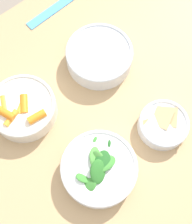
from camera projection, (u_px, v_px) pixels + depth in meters
name	position (u px, v px, depth m)	size (l,w,h in m)	color
ground_plane	(96.00, 162.00, 1.57)	(10.00, 10.00, 0.00)	gray
dining_table	(96.00, 120.00, 0.97)	(1.04, 0.82, 0.78)	tan
bowl_carrots	(23.00, 108.00, 0.81)	(0.17, 0.17, 0.07)	silver
bowl_greens	(99.00, 168.00, 0.75)	(0.19, 0.19, 0.08)	white
bowl_beans_hotdog	(99.00, 56.00, 0.87)	(0.18, 0.18, 0.06)	silver
bowl_cookies	(163.00, 124.00, 0.80)	(0.13, 0.14, 0.05)	silver
ruler	(67.00, 0.00, 0.96)	(0.30, 0.04, 0.00)	#4C99E0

